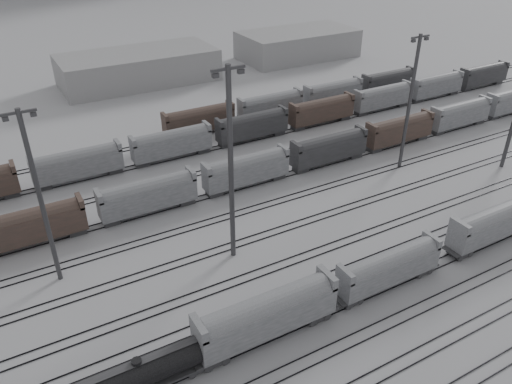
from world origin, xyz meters
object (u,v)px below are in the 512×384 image
hopper_car_c (495,221)px  light_mast_c (231,164)px  tank_car_b (139,375)px  hopper_car_a (267,314)px  hopper_car_b (389,266)px

hopper_car_c → light_mast_c: light_mast_c is taller
hopper_car_c → light_mast_c: 37.79m
tank_car_b → hopper_car_c: hopper_car_c is taller
hopper_car_a → hopper_car_c: 36.65m
hopper_car_c → hopper_car_b: bearing=180.0°
hopper_car_b → hopper_car_c: size_ratio=0.93×
hopper_car_a → hopper_car_c: (36.65, 0.00, -0.18)m
light_mast_c → hopper_car_c: bearing=-24.7°
tank_car_b → light_mast_c: bearing=40.2°
hopper_car_a → light_mast_c: (3.67, 15.18, 10.30)m
hopper_car_b → hopper_car_c: (19.33, 0.00, 0.25)m
hopper_car_c → light_mast_c: size_ratio=0.59×
hopper_car_c → light_mast_c: (-32.98, 15.18, 10.48)m
hopper_car_b → hopper_car_c: bearing=0.0°
hopper_car_b → hopper_car_c: 19.33m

